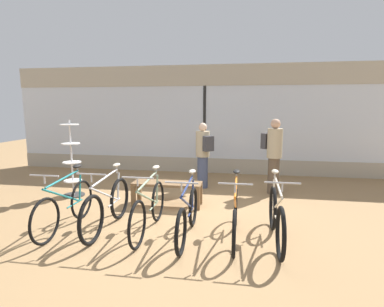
% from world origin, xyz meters
% --- Properties ---
extents(ground_plane, '(24.00, 24.00, 0.00)m').
position_xyz_m(ground_plane, '(0.00, 0.00, 0.00)').
color(ground_plane, '#99754C').
extents(shop_back_wall, '(12.00, 0.08, 3.20)m').
position_xyz_m(shop_back_wall, '(0.00, 4.06, 1.64)').
color(shop_back_wall, '#B2A893').
rests_on(shop_back_wall, ground_plane).
extents(bicycle_far_left, '(0.46, 1.73, 1.03)m').
position_xyz_m(bicycle_far_left, '(-1.72, -0.55, 0.39)').
color(bicycle_far_left, black).
rests_on(bicycle_far_left, ground_plane).
extents(bicycle_left, '(0.46, 1.78, 1.05)m').
position_xyz_m(bicycle_left, '(-1.04, -0.45, 0.40)').
color(bicycle_left, black).
rests_on(bicycle_left, ground_plane).
extents(bicycle_center_left, '(0.46, 1.77, 1.03)m').
position_xyz_m(bicycle_center_left, '(-0.33, -0.44, 0.39)').
color(bicycle_center_left, black).
rests_on(bicycle_center_left, ground_plane).
extents(bicycle_center_right, '(0.46, 1.69, 1.01)m').
position_xyz_m(bicycle_center_right, '(0.32, -0.55, 0.37)').
color(bicycle_center_right, black).
rests_on(bicycle_center_right, ground_plane).
extents(bicycle_right, '(0.46, 1.73, 1.01)m').
position_xyz_m(bicycle_right, '(1.03, -0.46, 0.37)').
color(bicycle_right, black).
rests_on(bicycle_right, ground_plane).
extents(bicycle_far_right, '(0.46, 1.74, 1.04)m').
position_xyz_m(bicycle_far_right, '(1.64, -0.48, 0.39)').
color(bicycle_far_right, black).
rests_on(bicycle_far_right, ground_plane).
extents(accessory_rack, '(0.48, 0.48, 1.71)m').
position_xyz_m(accessory_rack, '(-2.63, 1.19, 0.70)').
color(accessory_rack, '#333333').
rests_on(accessory_rack, ground_plane).
extents(display_bench, '(1.40, 0.44, 0.48)m').
position_xyz_m(display_bench, '(-0.37, 0.89, 0.39)').
color(display_bench, brown).
rests_on(display_bench, ground_plane).
extents(customer_near_rack, '(0.55, 0.54, 1.73)m').
position_xyz_m(customer_near_rack, '(1.84, 2.12, 0.93)').
color(customer_near_rack, brown).
rests_on(customer_near_rack, ground_plane).
extents(customer_by_window, '(0.53, 0.55, 1.61)m').
position_xyz_m(customer_by_window, '(0.18, 2.34, 0.87)').
color(customer_by_window, '#424C6B').
rests_on(customer_by_window, ground_plane).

